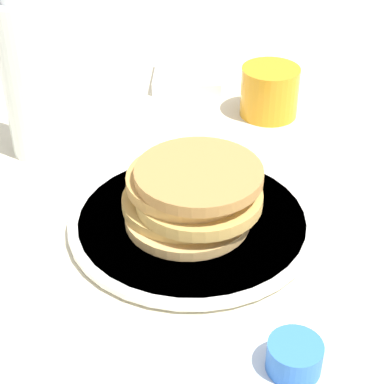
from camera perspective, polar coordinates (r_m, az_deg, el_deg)
ground_plane at (r=0.73m, az=-0.67°, el=-2.65°), size 4.00×4.00×0.00m
plate at (r=0.72m, az=0.00°, el=-2.62°), size 0.27×0.27×0.01m
pancake_stack at (r=0.70m, az=0.17°, el=-0.17°), size 0.15×0.15×0.06m
juice_glass at (r=0.93m, az=6.91°, el=8.85°), size 0.08×0.08×0.07m
water_bottle_near at (r=0.83m, az=-14.47°, el=9.61°), size 0.06×0.06×0.22m
napkin at (r=1.04m, az=-0.36°, el=10.24°), size 0.13×0.13×0.02m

